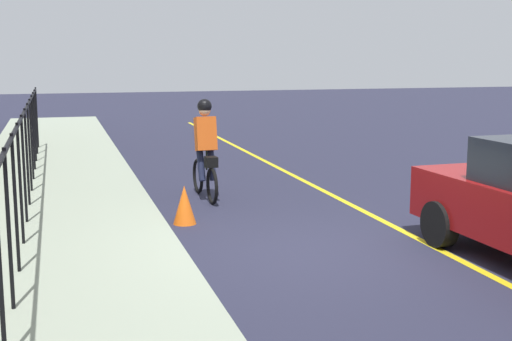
{
  "coord_description": "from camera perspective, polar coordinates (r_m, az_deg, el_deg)",
  "views": [
    {
      "loc": [
        -8.41,
        3.31,
        2.62
      ],
      "look_at": [
        0.87,
        0.64,
        1.0
      ],
      "focal_mm": 48.92,
      "sensor_mm": 36.0,
      "label": 1
    }
  ],
  "objects": [
    {
      "name": "ground_plane",
      "position": [
        9.41,
        5.27,
        -6.69
      ],
      "size": [
        80.0,
        80.0,
        0.0
      ],
      "primitive_type": "plane",
      "color": "#26273B"
    },
    {
      "name": "cyclist_lead",
      "position": [
        12.58,
        -4.15,
        1.7
      ],
      "size": [
        1.71,
        0.37,
        1.83
      ],
      "rotation": [
        0.0,
        0.0,
        0.04
      ],
      "color": "black",
      "rests_on": "ground"
    },
    {
      "name": "traffic_cone_near",
      "position": [
        10.89,
        -5.87,
        -2.8
      ],
      "size": [
        0.36,
        0.36,
        0.61
      ],
      "primitive_type": "cone",
      "color": "orange",
      "rests_on": "ground"
    },
    {
      "name": "iron_fence",
      "position": [
        9.52,
        -18.82,
        0.83
      ],
      "size": [
        19.88,
        0.04,
        1.6
      ],
      "color": "black",
      "rests_on": "sidewalk"
    },
    {
      "name": "sidewalk",
      "position": [
        8.79,
        -16.06,
        -7.7
      ],
      "size": [
        40.0,
        3.2,
        0.15
      ],
      "primitive_type": "cube",
      "color": "#96A28C",
      "rests_on": "ground"
    },
    {
      "name": "lane_line_centre",
      "position": [
        10.09,
        13.81,
        -5.8
      ],
      "size": [
        36.0,
        0.12,
        0.01
      ],
      "primitive_type": "cube",
      "color": "yellow",
      "rests_on": "ground"
    }
  ]
}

